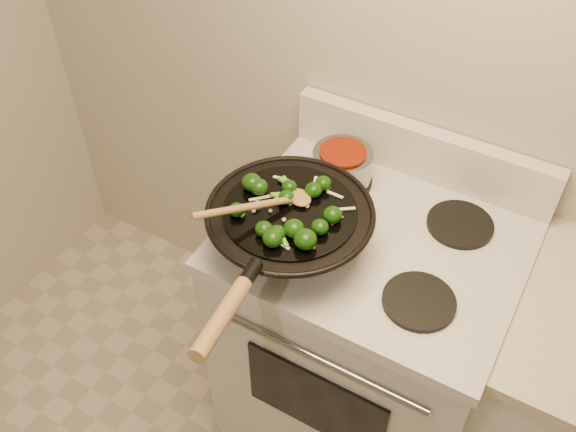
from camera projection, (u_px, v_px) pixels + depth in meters
The scene contains 5 objects.
stove at pixel (363, 333), 2.03m from camera, with size 0.78×0.67×1.08m.
wok at pixel (289, 227), 1.62m from camera, with size 0.43×0.70×0.20m.
stirfry at pixel (288, 211), 1.55m from camera, with size 0.29×0.28×0.05m.
wooden_spoon at pixel (271, 203), 1.56m from camera, with size 0.20×0.29×0.09m.
saucepan at pixel (342, 166), 1.82m from camera, with size 0.17×0.27×0.10m.
Camera 1 is at (0.10, 0.04, 2.17)m, focal length 40.00 mm.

